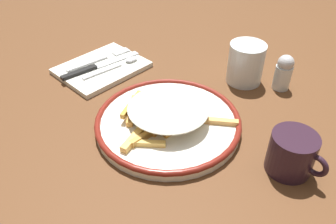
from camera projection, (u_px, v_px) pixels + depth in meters
ground_plane at (168, 127)px, 0.67m from camera, size 2.60×2.60×0.00m
plate at (168, 122)px, 0.66m from camera, size 0.29×0.29×0.02m
fries_heap at (166, 110)px, 0.65m from camera, size 0.21×0.22×0.04m
napkin at (102, 68)px, 0.83m from camera, size 0.17×0.21×0.01m
fork at (99, 59)px, 0.85m from camera, size 0.03×0.18×0.01m
knife at (95, 67)px, 0.82m from camera, size 0.03×0.21×0.01m
spoon at (120, 64)px, 0.83m from camera, size 0.03×0.15×0.01m
water_glass at (245, 63)px, 0.77m from camera, size 0.08×0.08×0.09m
coffee_mug at (292, 153)px, 0.56m from camera, size 0.10×0.08×0.07m
salt_shaker at (284, 72)px, 0.75m from camera, size 0.04×0.04×0.08m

